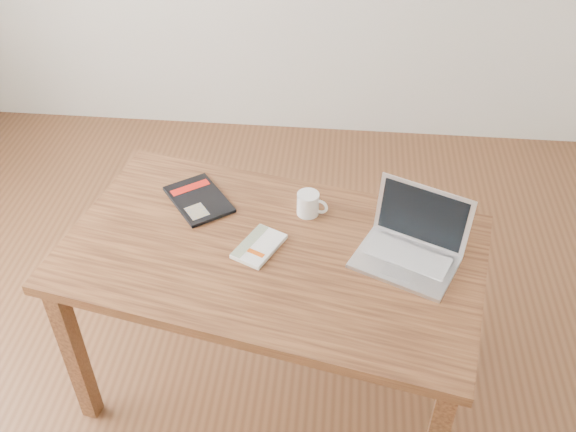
# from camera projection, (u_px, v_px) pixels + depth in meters

# --- Properties ---
(room) EXTENTS (4.04, 4.04, 2.70)m
(room) POSITION_uv_depth(u_px,v_px,m) (194.00, 88.00, 1.79)
(room) COLOR brown
(room) RESTS_ON ground
(desk) EXTENTS (1.55, 1.08, 0.75)m
(desk) POSITION_uv_depth(u_px,v_px,m) (272.00, 268.00, 2.23)
(desk) COLOR #59331B
(desk) RESTS_ON ground
(white_guidebook) EXTENTS (0.18, 0.22, 0.02)m
(white_guidebook) POSITION_uv_depth(u_px,v_px,m) (259.00, 246.00, 2.17)
(white_guidebook) COLOR beige
(white_guidebook) RESTS_ON desk
(black_guidebook) EXTENTS (0.30, 0.32, 0.01)m
(black_guidebook) POSITION_uv_depth(u_px,v_px,m) (199.00, 199.00, 2.37)
(black_guidebook) COLOR black
(black_guidebook) RESTS_ON desk
(laptop) EXTENTS (0.40, 0.37, 0.23)m
(laptop) POSITION_uv_depth(u_px,v_px,m) (411.00, 245.00, 2.12)
(laptop) COLOR silver
(laptop) RESTS_ON desk
(coffee_mug) EXTENTS (0.11, 0.08, 0.09)m
(coffee_mug) POSITION_uv_depth(u_px,v_px,m) (309.00, 204.00, 2.29)
(coffee_mug) COLOR white
(coffee_mug) RESTS_ON desk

